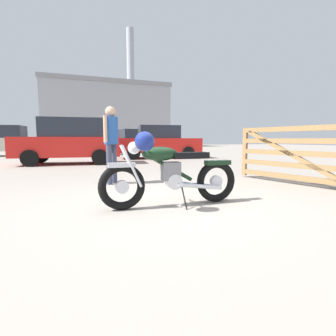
{
  "coord_description": "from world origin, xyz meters",
  "views": [
    {
      "loc": [
        -1.33,
        -3.3,
        0.96
      ],
      "look_at": [
        0.18,
        0.79,
        0.46
      ],
      "focal_mm": 26.79,
      "sensor_mm": 36.0,
      "label": 1
    }
  ],
  "objects_px": {
    "bystander": "(111,137)",
    "white_estate_far": "(71,141)",
    "vintage_motorcycle": "(169,173)",
    "red_hatchback_near": "(159,142)",
    "pale_sedan_back": "(134,140)",
    "blue_hatchback_right": "(88,140)",
    "timber_gate": "(303,152)"
  },
  "relations": [
    {
      "from": "timber_gate",
      "to": "white_estate_far",
      "type": "height_order",
      "value": "white_estate_far"
    },
    {
      "from": "timber_gate",
      "to": "bystander",
      "type": "xyz_separation_m",
      "value": [
        -3.7,
        1.6,
        0.32
      ]
    },
    {
      "from": "bystander",
      "to": "red_hatchback_near",
      "type": "bearing_deg",
      "value": -71.79
    },
    {
      "from": "vintage_motorcycle",
      "to": "bystander",
      "type": "height_order",
      "value": "bystander"
    },
    {
      "from": "white_estate_far",
      "to": "blue_hatchback_right",
      "type": "distance_m",
      "value": 6.14
    },
    {
      "from": "vintage_motorcycle",
      "to": "pale_sedan_back",
      "type": "relative_size",
      "value": 0.5
    },
    {
      "from": "vintage_motorcycle",
      "to": "blue_hatchback_right",
      "type": "distance_m",
      "value": 13.44
    },
    {
      "from": "white_estate_far",
      "to": "blue_hatchback_right",
      "type": "height_order",
      "value": "same"
    },
    {
      "from": "bystander",
      "to": "red_hatchback_near",
      "type": "relative_size",
      "value": 0.38
    },
    {
      "from": "white_estate_far",
      "to": "pale_sedan_back",
      "type": "relative_size",
      "value": 0.98
    },
    {
      "from": "vintage_motorcycle",
      "to": "timber_gate",
      "type": "bearing_deg",
      "value": -167.67
    },
    {
      "from": "vintage_motorcycle",
      "to": "pale_sedan_back",
      "type": "xyz_separation_m",
      "value": [
        3.21,
        16.6,
        0.43
      ]
    },
    {
      "from": "blue_hatchback_right",
      "to": "pale_sedan_back",
      "type": "relative_size",
      "value": 1.0
    },
    {
      "from": "red_hatchback_near",
      "to": "pale_sedan_back",
      "type": "bearing_deg",
      "value": 95.73
    },
    {
      "from": "timber_gate",
      "to": "blue_hatchback_right",
      "type": "xyz_separation_m",
      "value": [
        -3.65,
        12.85,
        0.21
      ]
    },
    {
      "from": "red_hatchback_near",
      "to": "bystander",
      "type": "bearing_deg",
      "value": -107.2
    },
    {
      "from": "red_hatchback_near",
      "to": "pale_sedan_back",
      "type": "distance_m",
      "value": 7.51
    },
    {
      "from": "bystander",
      "to": "white_estate_far",
      "type": "distance_m",
      "value": 5.25
    },
    {
      "from": "vintage_motorcycle",
      "to": "blue_hatchback_right",
      "type": "bearing_deg",
      "value": -86.03
    },
    {
      "from": "timber_gate",
      "to": "bystander",
      "type": "distance_m",
      "value": 4.05
    },
    {
      "from": "white_estate_far",
      "to": "pale_sedan_back",
      "type": "bearing_deg",
      "value": -110.23
    },
    {
      "from": "red_hatchback_near",
      "to": "vintage_motorcycle",
      "type": "bearing_deg",
      "value": -98.7
    },
    {
      "from": "white_estate_far",
      "to": "bystander",
      "type": "bearing_deg",
      "value": 106.03
    },
    {
      "from": "white_estate_far",
      "to": "blue_hatchback_right",
      "type": "bearing_deg",
      "value": -92.6
    },
    {
      "from": "vintage_motorcycle",
      "to": "red_hatchback_near",
      "type": "relative_size",
      "value": 0.47
    },
    {
      "from": "timber_gate",
      "to": "bystander",
      "type": "height_order",
      "value": "bystander"
    },
    {
      "from": "vintage_motorcycle",
      "to": "bystander",
      "type": "distance_m",
      "value": 2.3
    },
    {
      "from": "timber_gate",
      "to": "white_estate_far",
      "type": "xyz_separation_m",
      "value": [
        -4.59,
        6.78,
        0.21
      ]
    },
    {
      "from": "bystander",
      "to": "white_estate_far",
      "type": "xyz_separation_m",
      "value": [
        -0.89,
        5.18,
        -0.1
      ]
    },
    {
      "from": "bystander",
      "to": "red_hatchback_near",
      "type": "xyz_separation_m",
      "value": [
        3.34,
        6.92,
        -0.18
      ]
    },
    {
      "from": "vintage_motorcycle",
      "to": "white_estate_far",
      "type": "distance_m",
      "value": 7.5
    },
    {
      "from": "blue_hatchback_right",
      "to": "pale_sedan_back",
      "type": "height_order",
      "value": "same"
    }
  ]
}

